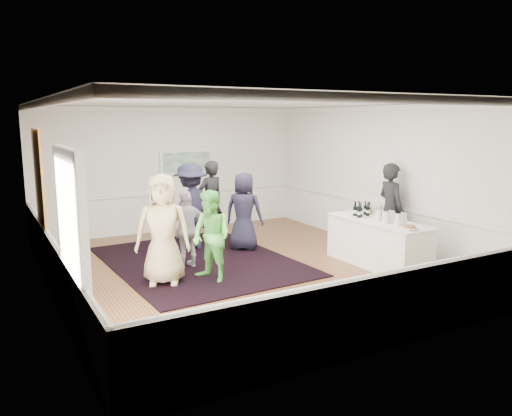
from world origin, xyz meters
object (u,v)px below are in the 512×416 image
bartender (391,210)px  guest_lilac (187,229)px  guest_dark_a (191,207)px  guest_navy (244,211)px  guest_dark_b (211,201)px  guest_green (211,236)px  ice_bucket (375,213)px  serving_table (378,243)px  guest_tan (163,230)px  nut_bowl (410,228)px

bartender → guest_lilac: bartender is taller
guest_lilac → guest_dark_a: size_ratio=0.79×
bartender → guest_navy: bearing=60.2°
guest_dark_b → guest_navy: (0.33, -1.08, -0.09)m
guest_green → guest_lilac: (-0.08, 0.98, -0.06)m
guest_dark_a → ice_bucket: bearing=115.9°
bartender → guest_dark_b: bartender is taller
guest_dark_a → guest_navy: 1.17m
serving_table → guest_dark_b: bearing=120.9°
guest_tan → ice_bucket: guest_tan is taller
serving_table → guest_navy: size_ratio=1.31×
guest_dark_b → ice_bucket: guest_dark_b is taller
bartender → ice_bucket: bartender is taller
guest_tan → nut_bowl: bearing=-3.0°
guest_tan → guest_lilac: (0.73, 0.70, -0.21)m
guest_dark_a → guest_tan: bearing=35.2°
guest_green → ice_bucket: 3.42m
serving_table → nut_bowl: 1.06m
serving_table → nut_bowl: (-0.13, -0.93, 0.50)m
guest_dark_b → guest_navy: guest_dark_b is taller
nut_bowl → ice_bucket: bearing=79.8°
guest_green → guest_dark_b: 3.00m
ice_bucket → bartender: bearing=21.5°
serving_table → guest_dark_a: size_ratio=1.17×
guest_green → ice_bucket: guest_green is taller
bartender → guest_navy: (-2.51, 1.93, -0.12)m
bartender → ice_bucket: (-0.68, -0.27, 0.04)m
guest_lilac → guest_green: bearing=91.1°
guest_dark_a → ice_bucket: guest_dark_a is taller
nut_bowl → bartender: bearing=57.7°
guest_green → guest_navy: (1.53, 1.66, 0.04)m
guest_lilac → ice_bucket: 3.77m
guest_green → guest_lilac: 0.98m
bartender → ice_bucket: size_ratio=7.65×
guest_tan → guest_green: guest_tan is taller
serving_table → guest_dark_a: 4.08m
bartender → guest_green: bearing=93.9°
serving_table → bartender: size_ratio=1.15×
guest_tan → nut_bowl: size_ratio=7.21×
guest_tan → guest_lilac: size_ratio=1.28×
ice_bucket → guest_lilac: bearing=156.3°
guest_tan → guest_green: (0.81, -0.28, -0.16)m
guest_dark_a → ice_bucket: 3.97m
bartender → guest_dark_a: bearing=63.0°
guest_navy → guest_green: bearing=92.2°
guest_tan → nut_bowl: guest_tan is taller
guest_green → guest_lilac: guest_green is taller
guest_dark_a → guest_dark_b: (0.72, 0.55, -0.01)m
guest_dark_b → guest_tan: bearing=35.4°
guest_lilac → nut_bowl: size_ratio=5.64×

